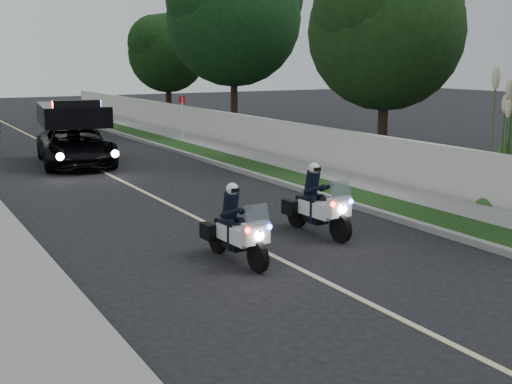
% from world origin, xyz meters
% --- Properties ---
extents(ground, '(120.00, 120.00, 0.00)m').
position_xyz_m(ground, '(0.00, 0.00, 0.00)').
color(ground, black).
rests_on(ground, ground).
extents(curb_right, '(0.20, 60.00, 0.15)m').
position_xyz_m(curb_right, '(4.10, 10.00, 0.07)').
color(curb_right, gray).
rests_on(curb_right, ground).
extents(grass_verge, '(1.20, 60.00, 0.16)m').
position_xyz_m(grass_verge, '(4.80, 10.00, 0.08)').
color(grass_verge, '#193814').
rests_on(grass_verge, ground).
extents(sidewalk_right, '(1.40, 60.00, 0.16)m').
position_xyz_m(sidewalk_right, '(6.10, 10.00, 0.08)').
color(sidewalk_right, gray).
rests_on(sidewalk_right, ground).
extents(property_wall, '(0.22, 60.00, 1.50)m').
position_xyz_m(property_wall, '(7.10, 10.00, 0.75)').
color(property_wall, beige).
rests_on(property_wall, ground).
extents(lane_marking, '(0.12, 50.00, 0.01)m').
position_xyz_m(lane_marking, '(0.00, 10.00, 0.00)').
color(lane_marking, '#BFB78C').
rests_on(lane_marking, ground).
extents(police_moto_left, '(0.74, 1.86, 1.55)m').
position_xyz_m(police_moto_left, '(-0.82, -0.31, 0.00)').
color(police_moto_left, silver).
rests_on(police_moto_left, ground).
extents(police_moto_right, '(0.78, 1.94, 1.62)m').
position_xyz_m(police_moto_right, '(1.73, 0.60, 0.00)').
color(police_moto_right, white).
rests_on(police_moto_right, ground).
extents(police_suv, '(3.21, 5.69, 2.63)m').
position_xyz_m(police_suv, '(-0.40, 13.23, 0.00)').
color(police_suv, black).
rests_on(police_suv, ground).
extents(sign_post, '(0.39, 0.39, 2.21)m').
position_xyz_m(sign_post, '(6.00, 18.05, 0.00)').
color(sign_post, '#AD0C1C').
rests_on(sign_post, ground).
extents(pampas_mid, '(1.54, 1.54, 3.67)m').
position_xyz_m(pampas_mid, '(7.60, 0.44, 0.00)').
color(pampas_mid, beige).
rests_on(pampas_mid, ground).
extents(pampas_far, '(1.64, 1.64, 4.15)m').
position_xyz_m(pampas_far, '(7.60, 0.51, 0.00)').
color(pampas_far, beige).
rests_on(pampas_far, ground).
extents(tree_right_b, '(7.24, 7.24, 9.38)m').
position_xyz_m(tree_right_b, '(9.47, 7.55, 0.00)').
color(tree_right_b, '#183812').
rests_on(tree_right_b, ground).
extents(tree_right_d, '(6.96, 6.96, 11.43)m').
position_xyz_m(tree_right_d, '(9.47, 19.31, 0.00)').
color(tree_right_d, '#133A15').
rests_on(tree_right_d, ground).
extents(tree_right_e, '(5.02, 5.02, 8.24)m').
position_xyz_m(tree_right_e, '(9.53, 28.43, 0.00)').
color(tree_right_e, '#143510').
rests_on(tree_right_e, ground).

